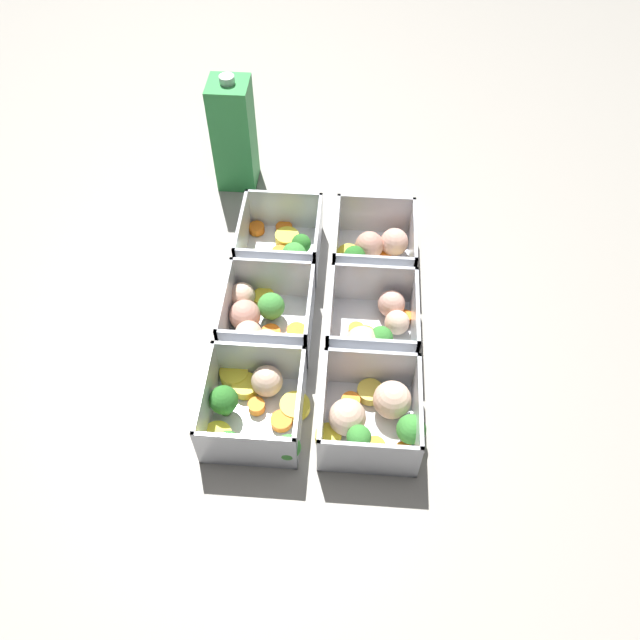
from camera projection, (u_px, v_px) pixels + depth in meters
The scene contains 8 objects.
ground_plane at pixel (320, 331), 0.91m from camera, with size 4.00×4.00×0.00m, color gray.
container_near_left at pixel (372, 415), 0.79m from camera, with size 0.14×0.15×0.07m.
container_near_center at pixel (375, 326), 0.88m from camera, with size 0.14×0.13×0.07m.
container_near_right at pixel (375, 248), 0.98m from camera, with size 0.14×0.13×0.07m.
container_far_left at pixel (253, 406), 0.80m from camera, with size 0.15×0.14×0.07m.
container_far_center at pixel (261, 320), 0.89m from camera, with size 0.15×0.13×0.07m.
container_far_right at pixel (279, 246), 0.98m from camera, with size 0.14×0.13×0.07m.
juice_carton at pixel (234, 135), 1.04m from camera, with size 0.07×0.07×0.20m.
Camera 1 is at (-0.55, -0.04, 0.72)m, focal length 35.00 mm.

